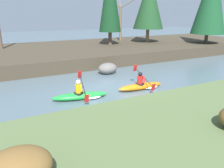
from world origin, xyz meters
The scene contains 9 objects.
ground_plane centered at (0.00, 0.00, 0.00)m, with size 90.00×90.00×0.00m, color slate.
riverbank_near centered at (0.00, -5.58, 0.37)m, with size 44.00×5.08×0.74m.
riverbank_far centered at (0.00, 10.18, 0.48)m, with size 44.00×11.52×0.97m.
conifer_tree_mid_left centered at (9.21, 10.15, 5.17)m, with size 3.29×3.29×6.96m.
bare_tree_mid_upstream centered at (7.38, 13.09, 3.36)m, with size 2.83×2.80×5.08m.
shrub_clump_nearest centered at (-5.58, -6.13, 1.12)m, with size 1.40×1.16×0.76m.
kayaker_lead centered at (1.23, -0.63, 0.20)m, with size 2.78×2.07×1.20m.
kayaker_middle centered at (-2.29, -0.53, 0.20)m, with size 2.79×2.06×1.20m.
boulder_midstream centered at (0.91, 3.19, 0.39)m, with size 1.36×1.07×0.77m.
Camera 1 is at (-5.52, -10.21, 4.06)m, focal length 35.00 mm.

